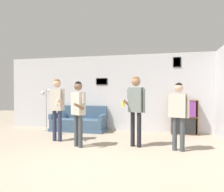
# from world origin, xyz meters

# --- Properties ---
(ground_plane) EXTENTS (20.00, 20.00, 0.00)m
(ground_plane) POSITION_xyz_m (0.00, 0.00, 0.00)
(ground_plane) COLOR gray
(wall_back) EXTENTS (8.78, 0.08, 2.70)m
(wall_back) POSITION_xyz_m (0.00, 4.07, 1.35)
(wall_back) COLOR silver
(wall_back) RESTS_ON ground_plane
(couch) EXTENTS (1.96, 0.80, 0.87)m
(couch) POSITION_xyz_m (-1.38, 3.66, 0.29)
(couch) COLOR #3D5670
(couch) RESTS_ON ground_plane
(bookshelf) EXTENTS (0.84, 0.30, 1.12)m
(bookshelf) POSITION_xyz_m (2.22, 3.85, 0.56)
(bookshelf) COLOR brown
(bookshelf) RESTS_ON ground_plane
(floor_lamp) EXTENTS (0.42, 0.28, 1.50)m
(floor_lamp) POSITION_xyz_m (-2.57, 3.45, 0.96)
(floor_lamp) COLOR #ADA89E
(floor_lamp) RESTS_ON ground_plane
(person_player_foreground_left) EXTENTS (0.50, 0.51, 1.76)m
(person_player_foreground_left) POSITION_xyz_m (-1.34, 1.98, 1.09)
(person_player_foreground_left) COLOR #2D334C
(person_player_foreground_left) RESTS_ON ground_plane
(person_player_foreground_center) EXTENTS (0.44, 0.59, 1.66)m
(person_player_foreground_center) POSITION_xyz_m (-0.51, 1.52, 1.02)
(person_player_foreground_center) COLOR #3D4247
(person_player_foreground_center) RESTS_ON ground_plane
(person_watcher_holding_cup) EXTENTS (0.57, 0.40, 1.79)m
(person_watcher_holding_cup) POSITION_xyz_m (0.90, 1.89, 1.12)
(person_watcher_holding_cup) COLOR black
(person_watcher_holding_cup) RESTS_ON ground_plane
(person_spectator_near_bookshelf) EXTENTS (0.47, 0.31, 1.61)m
(person_spectator_near_bookshelf) POSITION_xyz_m (1.93, 1.76, 0.98)
(person_spectator_near_bookshelf) COLOR #3D4247
(person_spectator_near_bookshelf) RESTS_ON ground_plane
(bottle_on_floor) EXTENTS (0.07, 0.07, 0.25)m
(bottle_on_floor) POSITION_xyz_m (-1.73, 2.91, 0.10)
(bottle_on_floor) COLOR black
(bottle_on_floor) RESTS_ON ground_plane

